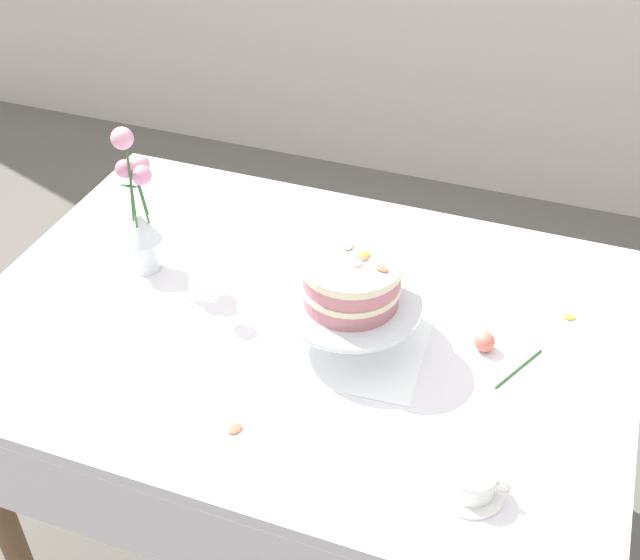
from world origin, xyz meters
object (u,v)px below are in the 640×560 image
Objects in this scene: layer_cake at (351,280)px; flower_vase at (140,216)px; fallen_rose at (486,343)px; dining_table at (297,354)px; cake_stand at (350,307)px; teacup at (472,483)px.

flower_vase is at bearing 172.59° from layer_cake.
flower_vase reaches higher than fallen_rose.
flower_vase is at bearing 170.88° from dining_table.
fallen_rose is (0.27, 0.06, -0.13)m from layer_cake.
fallen_rose reaches higher than dining_table.
flower_vase is 2.65× the size of fallen_rose.
cake_stand reaches higher than dining_table.
dining_table is 0.46m from flower_vase.
layer_cake is (0.00, 0.00, 0.07)m from cake_stand.
cake_stand is 0.29m from fallen_rose.
layer_cake reaches higher than fallen_rose.
dining_table is 0.21m from cake_stand.
fallen_rose is (-0.05, 0.36, -0.00)m from teacup.
flower_vase reaches higher than cake_stand.
teacup is at bearing -23.84° from flower_vase.
cake_stand is at bearing -7.42° from flower_vase.
layer_cake reaches higher than dining_table.
layer_cake is 1.63× the size of teacup.
dining_table is 10.00× the size of fallen_rose.
cake_stand is at bearing 136.64° from teacup.
fallen_rose is (0.39, 0.05, 0.11)m from dining_table.
flower_vase is 2.99× the size of teacup.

